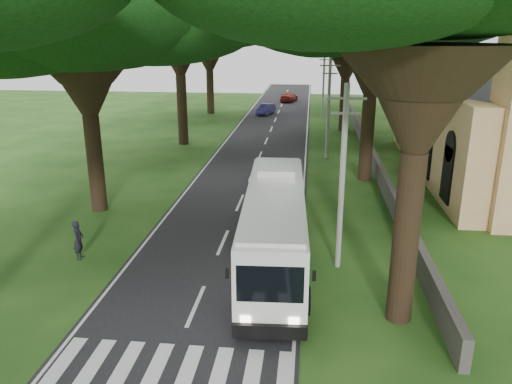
{
  "coord_description": "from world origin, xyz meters",
  "views": [
    {
      "loc": [
        4.08,
        -14.33,
        9.96
      ],
      "look_at": [
        1.48,
        9.52,
        2.2
      ],
      "focal_mm": 35.0,
      "sensor_mm": 36.0,
      "label": 1
    }
  ],
  "objects_px": {
    "pole_near": "(342,176)",
    "pole_mid": "(328,107)",
    "distant_car_b": "(266,109)",
    "pole_far": "(324,83)",
    "coach_bus": "(275,225)",
    "distant_car_c": "(289,97)",
    "pedestrian": "(78,240)"
  },
  "relations": [
    {
      "from": "pole_mid",
      "to": "pole_far",
      "type": "xyz_separation_m",
      "value": [
        0.0,
        20.0,
        0.0
      ]
    },
    {
      "from": "distant_car_b",
      "to": "distant_car_c",
      "type": "height_order",
      "value": "distant_car_c"
    },
    {
      "from": "distant_car_c",
      "to": "pole_mid",
      "type": "bearing_deg",
      "value": 109.89
    },
    {
      "from": "pole_near",
      "to": "pole_mid",
      "type": "relative_size",
      "value": 1.0
    },
    {
      "from": "pole_near",
      "to": "coach_bus",
      "type": "relative_size",
      "value": 0.66
    },
    {
      "from": "coach_bus",
      "to": "distant_car_c",
      "type": "height_order",
      "value": "coach_bus"
    },
    {
      "from": "coach_bus",
      "to": "distant_car_c",
      "type": "distance_m",
      "value": 54.23
    },
    {
      "from": "pole_near",
      "to": "pole_far",
      "type": "distance_m",
      "value": 40.0
    },
    {
      "from": "pole_near",
      "to": "distant_car_c",
      "type": "xyz_separation_m",
      "value": [
        -4.67,
        54.08,
        -3.49
      ]
    },
    {
      "from": "pole_far",
      "to": "pole_near",
      "type": "bearing_deg",
      "value": -90.0
    },
    {
      "from": "distant_car_c",
      "to": "pedestrian",
      "type": "height_order",
      "value": "pedestrian"
    },
    {
      "from": "pole_mid",
      "to": "coach_bus",
      "type": "height_order",
      "value": "pole_mid"
    },
    {
      "from": "coach_bus",
      "to": "distant_car_b",
      "type": "distance_m",
      "value": 42.09
    },
    {
      "from": "pole_near",
      "to": "pole_far",
      "type": "height_order",
      "value": "same"
    },
    {
      "from": "coach_bus",
      "to": "pole_mid",
      "type": "bearing_deg",
      "value": 79.36
    },
    {
      "from": "distant_car_b",
      "to": "pedestrian",
      "type": "distance_m",
      "value": 42.49
    },
    {
      "from": "distant_car_c",
      "to": "pedestrian",
      "type": "relative_size",
      "value": 2.47
    },
    {
      "from": "pole_mid",
      "to": "pole_far",
      "type": "bearing_deg",
      "value": 90.0
    },
    {
      "from": "pole_mid",
      "to": "pedestrian",
      "type": "xyz_separation_m",
      "value": [
        -11.71,
        -20.46,
        -3.26
      ]
    },
    {
      "from": "pole_near",
      "to": "pole_far",
      "type": "xyz_separation_m",
      "value": [
        0.0,
        40.0,
        0.0
      ]
    },
    {
      "from": "pole_far",
      "to": "distant_car_b",
      "type": "bearing_deg",
      "value": 165.73
    },
    {
      "from": "coach_bus",
      "to": "distant_car_c",
      "type": "xyz_separation_m",
      "value": [
        -1.87,
        54.19,
        -1.21
      ]
    },
    {
      "from": "coach_bus",
      "to": "distant_car_b",
      "type": "relative_size",
      "value": 3.1
    },
    {
      "from": "pole_near",
      "to": "pedestrian",
      "type": "xyz_separation_m",
      "value": [
        -11.71,
        -0.46,
        -3.26
      ]
    },
    {
      "from": "pole_near",
      "to": "pole_far",
      "type": "bearing_deg",
      "value": 90.0
    },
    {
      "from": "pole_mid",
      "to": "distant_car_b",
      "type": "xyz_separation_m",
      "value": [
        -6.95,
        21.77,
        -3.51
      ]
    },
    {
      "from": "distant_car_b",
      "to": "pole_mid",
      "type": "bearing_deg",
      "value": -57.46
    },
    {
      "from": "pole_far",
      "to": "pedestrian",
      "type": "relative_size",
      "value": 4.36
    },
    {
      "from": "pole_near",
      "to": "pole_mid",
      "type": "distance_m",
      "value": 20.0
    },
    {
      "from": "distant_car_c",
      "to": "pole_far",
      "type": "bearing_deg",
      "value": 120.43
    },
    {
      "from": "pole_far",
      "to": "coach_bus",
      "type": "xyz_separation_m",
      "value": [
        -2.8,
        -40.1,
        -2.28
      ]
    },
    {
      "from": "pole_far",
      "to": "distant_car_b",
      "type": "distance_m",
      "value": 7.98
    }
  ]
}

